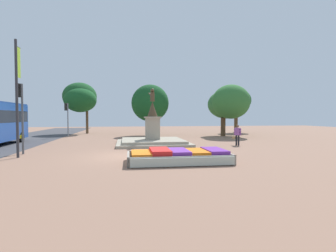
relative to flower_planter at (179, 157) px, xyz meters
name	(u,v)px	position (x,y,z in m)	size (l,w,h in m)	color
ground_plane	(127,156)	(-2.50, 2.40, -0.29)	(87.74, 87.74, 0.00)	#8C6651
flower_planter	(179,157)	(0.00, 0.00, 0.00)	(5.01, 2.58, 0.67)	#38281C
statue_monument	(152,137)	(-0.43, 8.58, 0.27)	(5.69, 5.69, 4.50)	gray
traffic_light_mid_block	(20,106)	(-8.73, 4.25, 2.57)	(0.41, 0.30, 4.19)	#4C5156
traffic_light_far_corner	(67,113)	(-8.89, 17.46, 2.30)	(0.42, 0.31, 3.69)	slate
banner_pole	(17,95)	(-8.39, 2.87, 3.11)	(0.14, 0.59, 6.41)	#2D2D33
pedestrian_with_handbag	(237,134)	(6.00, 6.67, 0.61)	(0.57, 0.57, 1.60)	black
park_tree_far_left	(150,103)	(0.34, 18.62, 3.61)	(4.39, 4.81, 6.00)	brown
park_tree_behind_statue	(229,103)	(9.03, 15.88, 3.48)	(4.28, 5.69, 5.79)	#4C3823
park_tree_far_right	(80,98)	(-8.38, 22.85, 4.34)	(4.43, 5.30, 6.67)	brown
park_tree_street_side	(238,101)	(13.08, 22.49, 4.18)	(4.04, 3.46, 6.10)	#4C3823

